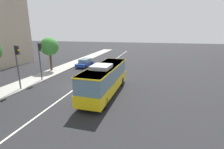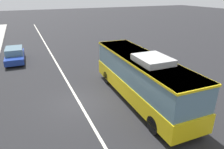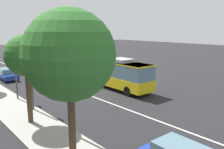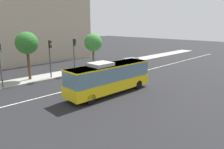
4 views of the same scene
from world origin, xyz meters
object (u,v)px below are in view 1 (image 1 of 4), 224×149
Objects in this scene: traffic_light_mid_block at (40,55)px; traffic_light_far_corner at (18,60)px; transit_bus at (105,78)px; street_tree_kerbside_centre at (49,47)px; sedan_blue at (85,63)px.

traffic_light_mid_block and traffic_light_far_corner have the same top height.
traffic_light_mid_block reaches higher than transit_bus.
street_tree_kerbside_centre is (7.93, 12.03, 2.33)m from transit_bus.
traffic_light_mid_block is at bearing 76.95° from transit_bus.
sedan_blue is at bearing -41.91° from street_tree_kerbside_centre.
street_tree_kerbside_centre is (-4.66, 4.18, 3.42)m from sedan_blue.
street_tree_kerbside_centre reaches higher than traffic_light_mid_block.
street_tree_kerbside_centre is at bearing 109.65° from traffic_light_mid_block.
traffic_light_mid_block is 0.91× the size of street_tree_kerbside_centre.
traffic_light_mid_block is at bearing 87.64° from traffic_light_far_corner.
sedan_blue is at bearing 76.15° from traffic_light_mid_block.
traffic_light_far_corner is at bearing 98.77° from transit_bus.
sedan_blue is 7.14m from street_tree_kerbside_centre.
traffic_light_far_corner is at bearing -93.65° from traffic_light_mid_block.
traffic_light_far_corner reaches higher than sedan_blue.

